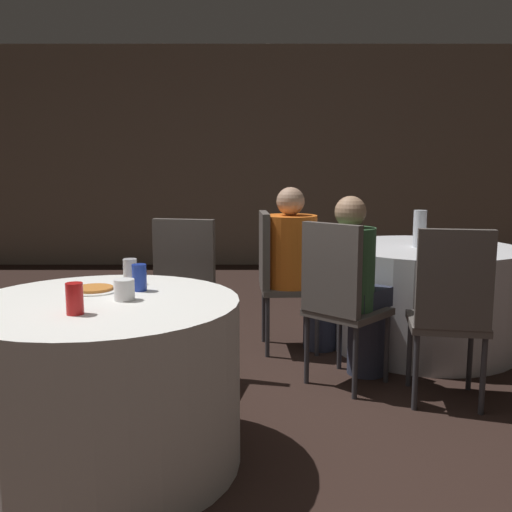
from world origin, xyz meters
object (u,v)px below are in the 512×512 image
at_px(chair_far_south, 451,304).
at_px(bottle_far, 420,229).
at_px(person_green_jacket, 356,290).
at_px(soda_can_blue, 140,277).
at_px(chair_near_north, 181,288).
at_px(person_orange_shirt, 299,266).
at_px(table_near, 105,383).
at_px(chair_far_southwest, 339,292).
at_px(table_far, 425,297).
at_px(soda_can_red, 75,299).
at_px(soda_can_silver, 131,271).
at_px(chair_far_west, 276,270).
at_px(pizza_plate_near, 94,289).

bearing_deg(chair_far_south, bottle_far, 93.21).
height_order(person_green_jacket, soda_can_blue, person_green_jacket).
distance_m(chair_near_north, person_orange_shirt, 0.96).
distance_m(table_near, person_green_jacket, 1.61).
bearing_deg(chair_far_southwest, table_far, 90.00).
relative_size(table_near, bottle_far, 4.51).
xyz_separation_m(chair_far_south, soda_can_red, (-1.72, -0.81, 0.22)).
relative_size(table_near, chair_far_south, 1.19).
height_order(chair_far_south, soda_can_blue, chair_far_south).
xyz_separation_m(person_green_jacket, soda_can_silver, (-1.20, -0.64, 0.23)).
bearing_deg(soda_can_red, chair_far_west, 65.24).
xyz_separation_m(chair_near_north, pizza_plate_near, (-0.29, -0.79, 0.16)).
distance_m(table_far, chair_far_south, 1.09).
bearing_deg(person_orange_shirt, chair_near_north, -54.65).
bearing_deg(person_orange_shirt, chair_far_south, 32.57).
height_order(chair_far_west, person_green_jacket, person_green_jacket).
bearing_deg(soda_can_blue, chair_far_southwest, 33.46).
distance_m(chair_far_southwest, soda_can_blue, 1.22).
xyz_separation_m(soda_can_blue, soda_can_red, (-0.16, -0.42, 0.00)).
relative_size(chair_near_north, chair_far_west, 1.00).
distance_m(table_near, table_far, 2.48).
bearing_deg(person_green_jacket, table_far, 90.00).
bearing_deg(soda_can_red, person_green_jacket, 43.23).
bearing_deg(pizza_plate_near, soda_can_silver, 49.79).
xyz_separation_m(chair_near_north, soda_can_blue, (-0.08, -0.79, 0.22)).
distance_m(chair_near_north, chair_far_south, 1.53).
bearing_deg(chair_near_north, person_orange_shirt, -129.72).
relative_size(table_near, chair_far_west, 1.19).
distance_m(table_far, pizza_plate_near, 2.45).
bearing_deg(chair_far_southwest, bottle_far, 91.34).
xyz_separation_m(person_green_jacket, soda_can_red, (-1.29, -1.21, 0.23)).
xyz_separation_m(chair_far_west, bottle_far, (1.00, 0.03, 0.28)).
bearing_deg(soda_can_blue, person_orange_shirt, 59.19).
bearing_deg(soda_can_blue, pizza_plate_near, -178.17).
bearing_deg(soda_can_red, person_orange_shirt, 61.25).
relative_size(chair_far_south, person_green_jacket, 0.87).
distance_m(person_orange_shirt, pizza_plate_near, 1.75).
height_order(pizza_plate_near, bottle_far, bottle_far).
bearing_deg(table_near, chair_far_west, 63.37).
xyz_separation_m(chair_far_west, person_green_jacket, (0.46, -0.59, -0.02)).
distance_m(chair_near_north, soda_can_blue, 0.82).
xyz_separation_m(table_near, chair_far_southwest, (1.13, 0.86, 0.21)).
xyz_separation_m(chair_far_south, chair_far_southwest, (-0.55, 0.27, 0.00)).
distance_m(chair_far_west, pizza_plate_near, 1.65).
bearing_deg(table_near, chair_far_southwest, 37.29).
height_order(chair_near_north, chair_far_southwest, same).
relative_size(table_near, person_green_jacket, 1.04).
distance_m(soda_can_red, soda_can_silver, 0.58).
bearing_deg(chair_far_west, chair_far_south, 38.49).
relative_size(chair_far_west, chair_far_southwest, 1.00).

